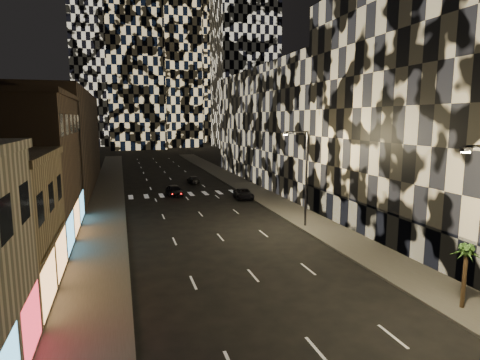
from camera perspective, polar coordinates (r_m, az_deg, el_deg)
sidewalk_left at (r=54.89m, az=-18.41°, el=-2.42°), size 4.00×120.00×0.15m
sidewalk_right at (r=57.75m, az=1.83°, el=-1.44°), size 4.00×120.00×0.15m
curb_left at (r=54.85m, az=-16.21°, el=-2.33°), size 0.20×120.00×0.15m
curb_right at (r=57.12m, az=-0.17°, el=-1.54°), size 0.20×120.00×0.15m
retail_brown at (r=38.69m, az=-29.92°, el=1.24°), size 10.00×15.00×12.00m
retail_filler_left at (r=64.60m, az=-24.70°, el=5.04°), size 10.00×40.00×14.00m
midrise_right at (r=39.93m, az=28.35°, el=8.76°), size 16.00×25.00×22.00m
midrise_base at (r=36.02m, az=18.48°, el=-5.81°), size 0.60×25.00×3.00m
midrise_filler_right at (r=67.06m, az=8.15°, el=7.56°), size 16.00×40.00×18.00m
tower_right_mid at (r=150.75m, az=0.59°, el=24.01°), size 20.00×20.00×100.00m
tower_center_low at (r=148.76m, az=-15.00°, el=22.95°), size 18.00×18.00×95.00m
streetlight_far at (r=37.98m, az=9.10°, el=1.19°), size 2.55×0.25×9.00m
car_dark_midlane at (r=54.31m, az=-9.30°, el=-1.48°), size 2.22×4.54×1.49m
car_dark_oncoming at (r=64.67m, az=-6.63°, el=0.07°), size 1.72×4.08×1.18m
car_dark_rightlane at (r=51.87m, az=0.51°, el=-1.96°), size 2.62×4.82×1.28m
palm_tree at (r=24.78m, az=29.50°, el=-9.32°), size 1.81×1.77×3.53m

